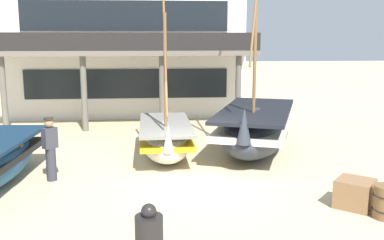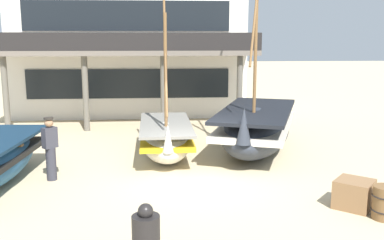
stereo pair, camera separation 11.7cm
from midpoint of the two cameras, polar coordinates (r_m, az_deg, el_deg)
ground_plane at (r=11.90m, az=0.12°, el=-7.53°), size 120.00×120.00×0.00m
fishing_boat_centre_large at (r=14.53m, az=8.03°, el=-1.06°), size 3.84×5.80×7.05m
fishing_boat_far_right at (r=13.84m, az=-3.72°, el=-2.36°), size 1.65×4.14×5.10m
fisherman_by_hull at (r=12.07m, az=-18.19°, el=-3.69°), size 0.41×0.41×1.68m
capstan_winch at (r=7.55m, az=-6.04°, el=-15.22°), size 0.67×0.67×1.05m
cargo_crate at (r=10.47m, az=20.08°, el=-8.94°), size 1.07×1.07×0.63m
harbor_building_main at (r=23.48m, az=-8.18°, el=9.19°), size 11.34×9.79×6.34m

